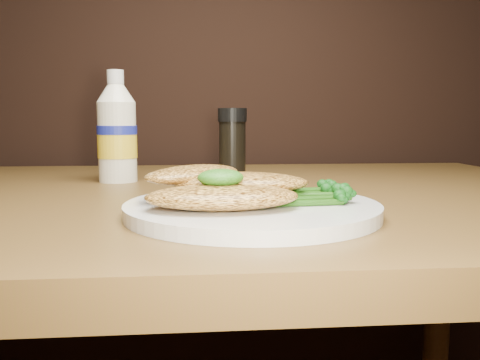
{
  "coord_description": "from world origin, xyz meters",
  "views": [
    {
      "loc": [
        -0.01,
        0.32,
        0.85
      ],
      "look_at": [
        0.03,
        0.85,
        0.79
      ],
      "focal_mm": 37.54,
      "sensor_mm": 36.0,
      "label": 1
    }
  ],
  "objects": [
    {
      "name": "pesto_front",
      "position": [
        0.01,
        0.83,
        0.79
      ],
      "size": [
        0.06,
        0.05,
        0.02
      ],
      "primitive_type": "ellipsoid",
      "rotation": [
        0.0,
        0.0,
        0.29
      ],
      "color": "#153708",
      "rests_on": "chicken_front"
    },
    {
      "name": "mayo_bottle",
      "position": [
        -0.14,
        1.16,
        0.84
      ],
      "size": [
        0.08,
        0.08,
        0.18
      ],
      "primitive_type": null,
      "rotation": [
        0.0,
        0.0,
        0.32
      ],
      "color": "white",
      "rests_on": "dining_table"
    },
    {
      "name": "chicken_back",
      "position": [
        -0.01,
        0.89,
        0.79
      ],
      "size": [
        0.14,
        0.14,
        0.02
      ],
      "primitive_type": "ellipsoid",
      "rotation": [
        0.0,
        0.0,
        0.78
      ],
      "color": "gold",
      "rests_on": "plate"
    },
    {
      "name": "chicken_front",
      "position": [
        0.01,
        0.82,
        0.78
      ],
      "size": [
        0.16,
        0.09,
        0.02
      ],
      "primitive_type": "ellipsoid",
      "rotation": [
        0.0,
        0.0,
        0.02
      ],
      "color": "gold",
      "rests_on": "plate"
    },
    {
      "name": "pepper_grinder",
      "position": [
        0.05,
        1.18,
        0.81
      ],
      "size": [
        0.06,
        0.06,
        0.12
      ],
      "primitive_type": null,
      "rotation": [
        0.0,
        0.0,
        -0.2
      ],
      "color": "black",
      "rests_on": "dining_table"
    },
    {
      "name": "chicken_mid",
      "position": [
        0.03,
        0.86,
        0.78
      ],
      "size": [
        0.16,
        0.09,
        0.02
      ],
      "primitive_type": "ellipsoid",
      "rotation": [
        0.0,
        0.0,
        -0.1
      ],
      "color": "gold",
      "rests_on": "plate"
    },
    {
      "name": "plate",
      "position": [
        0.05,
        0.85,
        0.76
      ],
      "size": [
        0.27,
        0.27,
        0.01
      ],
      "primitive_type": "cylinder",
      "color": "silver",
      "rests_on": "dining_table"
    },
    {
      "name": "broccolini_bundle",
      "position": [
        0.1,
        0.86,
        0.77
      ],
      "size": [
        0.16,
        0.15,
        0.02
      ],
      "primitive_type": null,
      "rotation": [
        0.0,
        0.0,
        0.34
      ],
      "color": "#1E4B10",
      "rests_on": "plate"
    }
  ]
}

